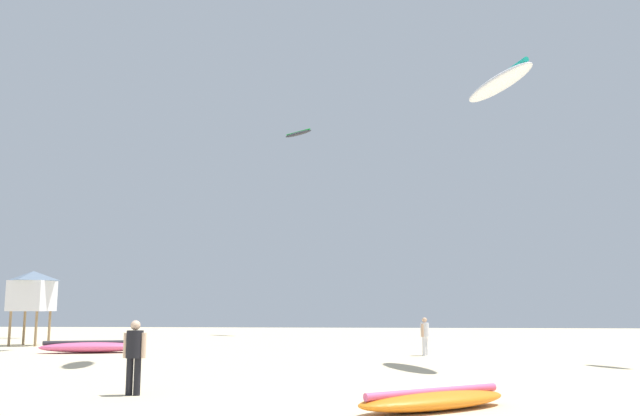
{
  "coord_description": "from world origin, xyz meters",
  "views": [
    {
      "loc": [
        2.23,
        -10.07,
        2.1
      ],
      "look_at": [
        0.0,
        16.73,
        6.18
      ],
      "focal_mm": 36.96,
      "sensor_mm": 36.0,
      "label": 1
    }
  ],
  "objects_px": {
    "person_midground": "(425,333)",
    "kite_grounded_near": "(434,400)",
    "person_foreground": "(134,351)",
    "kite_aloft_1": "(298,134)",
    "kite_aloft_2": "(499,84)",
    "lifeguard_tower": "(32,290)",
    "kite_grounded_far": "(92,347)"
  },
  "relations": [
    {
      "from": "kite_grounded_far",
      "to": "kite_aloft_2",
      "type": "relative_size",
      "value": 1.05
    },
    {
      "from": "person_foreground",
      "to": "kite_aloft_2",
      "type": "bearing_deg",
      "value": 135.75
    },
    {
      "from": "kite_grounded_near",
      "to": "kite_aloft_2",
      "type": "relative_size",
      "value": 0.78
    },
    {
      "from": "kite_grounded_near",
      "to": "kite_aloft_2",
      "type": "distance_m",
      "value": 15.15
    },
    {
      "from": "person_midground",
      "to": "lifeguard_tower",
      "type": "relative_size",
      "value": 0.4
    },
    {
      "from": "kite_grounded_far",
      "to": "person_midground",
      "type": "bearing_deg",
      "value": -1.89
    },
    {
      "from": "person_foreground",
      "to": "kite_aloft_1",
      "type": "bearing_deg",
      "value": -173.1
    },
    {
      "from": "lifeguard_tower",
      "to": "kite_aloft_1",
      "type": "relative_size",
      "value": 1.49
    },
    {
      "from": "person_foreground",
      "to": "kite_grounded_near",
      "type": "distance_m",
      "value": 7.32
    },
    {
      "from": "person_midground",
      "to": "kite_aloft_1",
      "type": "xyz_separation_m",
      "value": [
        -8.2,
        21.28,
        15.01
      ]
    },
    {
      "from": "kite_grounded_near",
      "to": "kite_grounded_far",
      "type": "bearing_deg",
      "value": 131.67
    },
    {
      "from": "person_foreground",
      "to": "lifeguard_tower",
      "type": "height_order",
      "value": "lifeguard_tower"
    },
    {
      "from": "person_midground",
      "to": "kite_aloft_2",
      "type": "height_order",
      "value": "kite_aloft_2"
    },
    {
      "from": "kite_aloft_1",
      "to": "kite_aloft_2",
      "type": "distance_m",
      "value": 29.18
    },
    {
      "from": "lifeguard_tower",
      "to": "kite_aloft_1",
      "type": "xyz_separation_m",
      "value": [
        13.28,
        15.25,
        12.92
      ]
    },
    {
      "from": "kite_grounded_far",
      "to": "kite_aloft_1",
      "type": "xyz_separation_m",
      "value": [
        7.24,
        20.77,
        15.7
      ]
    },
    {
      "from": "lifeguard_tower",
      "to": "person_midground",
      "type": "bearing_deg",
      "value": -15.68
    },
    {
      "from": "person_midground",
      "to": "kite_grounded_near",
      "type": "height_order",
      "value": "person_midground"
    },
    {
      "from": "kite_aloft_1",
      "to": "kite_aloft_2",
      "type": "height_order",
      "value": "kite_aloft_1"
    },
    {
      "from": "kite_aloft_1",
      "to": "lifeguard_tower",
      "type": "bearing_deg",
      "value": -131.06
    },
    {
      "from": "person_foreground",
      "to": "kite_aloft_1",
      "type": "distance_m",
      "value": 38.27
    },
    {
      "from": "kite_grounded_near",
      "to": "kite_aloft_2",
      "type": "height_order",
      "value": "kite_aloft_2"
    },
    {
      "from": "kite_grounded_near",
      "to": "kite_grounded_far",
      "type": "relative_size",
      "value": 0.74
    },
    {
      "from": "person_foreground",
      "to": "kite_grounded_far",
      "type": "height_order",
      "value": "person_foreground"
    },
    {
      "from": "kite_grounded_near",
      "to": "person_foreground",
      "type": "bearing_deg",
      "value": 166.0
    },
    {
      "from": "kite_grounded_near",
      "to": "kite_aloft_1",
      "type": "height_order",
      "value": "kite_aloft_1"
    },
    {
      "from": "kite_grounded_near",
      "to": "kite_aloft_1",
      "type": "distance_m",
      "value": 40.85
    },
    {
      "from": "lifeguard_tower",
      "to": "kite_aloft_2",
      "type": "relative_size",
      "value": 0.89
    },
    {
      "from": "person_foreground",
      "to": "kite_grounded_near",
      "type": "relative_size",
      "value": 0.49
    },
    {
      "from": "lifeguard_tower",
      "to": "person_foreground",
      "type": "bearing_deg",
      "value": -56.1
    },
    {
      "from": "person_midground",
      "to": "kite_aloft_2",
      "type": "relative_size",
      "value": 0.36
    },
    {
      "from": "kite_aloft_2",
      "to": "kite_grounded_far",
      "type": "bearing_deg",
      "value": 162.24
    }
  ]
}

